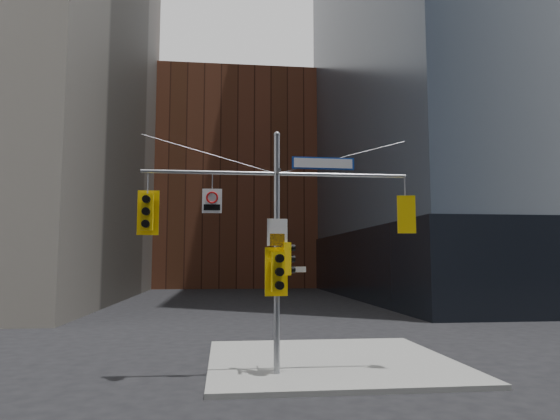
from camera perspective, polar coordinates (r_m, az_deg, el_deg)
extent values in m
plane|color=black|center=(13.26, 0.60, -20.67)|extent=(160.00, 160.00, 0.00)
cube|color=gray|center=(17.41, 5.74, -16.78)|extent=(8.00, 8.00, 0.15)
cube|color=black|center=(53.61, 27.16, -5.58)|extent=(36.40, 36.40, 6.00)
cube|color=brown|center=(71.52, -5.13, 2.76)|extent=(26.00, 20.00, 28.00)
cylinder|color=gray|center=(14.80, -0.37, -5.03)|extent=(0.18, 0.18, 7.20)
sphere|color=gray|center=(15.28, -0.36, 8.60)|extent=(0.20, 0.20, 0.20)
cylinder|color=gray|center=(14.95, -8.03, 4.27)|extent=(4.00, 0.11, 0.11)
cylinder|color=gray|center=(15.36, 7.10, 3.99)|extent=(4.00, 0.11, 0.11)
cylinder|color=gray|center=(14.68, -0.22, 4.40)|extent=(0.10, 0.70, 0.10)
cylinder|color=gray|center=(15.05, -8.00, 6.33)|extent=(4.00, 0.02, 1.12)
cylinder|color=gray|center=(15.46, 7.07, 5.99)|extent=(4.00, 0.02, 1.12)
cube|color=yellow|center=(14.95, -14.95, -0.23)|extent=(0.35, 0.25, 1.06)
cube|color=yellow|center=(15.13, -14.84, -0.30)|extent=(0.63, 0.05, 1.32)
cylinder|color=black|center=(14.79, -15.04, 1.21)|extent=(0.22, 0.17, 0.22)
cylinder|color=black|center=(14.86, -14.99, 1.17)|extent=(0.19, 0.02, 0.19)
cylinder|color=black|center=(14.75, -15.08, -0.16)|extent=(0.22, 0.17, 0.22)
cylinder|color=black|center=(14.83, -15.02, -0.19)|extent=(0.19, 0.02, 0.19)
cylinder|color=black|center=(14.72, -15.11, -1.53)|extent=(0.22, 0.17, 0.22)
cylinder|color=black|center=(14.80, -15.06, -1.55)|extent=(0.19, 0.02, 0.19)
cube|color=yellow|center=(15.79, 14.15, -0.54)|extent=(0.33, 0.26, 0.93)
cube|color=yellow|center=(15.63, 14.25, -0.49)|extent=(0.55, 0.13, 1.16)
cylinder|color=black|center=(15.99, 14.00, 0.51)|extent=(0.22, 0.17, 0.20)
cylinder|color=black|center=(15.92, 14.05, 0.54)|extent=(0.17, 0.05, 0.17)
cylinder|color=black|center=(15.96, 14.03, -0.60)|extent=(0.22, 0.17, 0.20)
cylinder|color=black|center=(15.89, 14.08, -0.57)|extent=(0.17, 0.05, 0.17)
cylinder|color=black|center=(15.94, 14.06, -1.71)|extent=(0.22, 0.17, 0.20)
cylinder|color=black|center=(15.87, 14.10, -1.69)|extent=(0.17, 0.05, 0.17)
cube|color=yellow|center=(14.83, 0.71, -5.59)|extent=(0.27, 0.34, 0.97)
cylinder|color=black|center=(14.89, 1.40, -4.35)|extent=(0.18, 0.22, 0.20)
cylinder|color=black|center=(14.87, 1.13, -4.34)|extent=(0.04, 0.18, 0.18)
cylinder|color=black|center=(14.88, 1.40, -5.59)|extent=(0.18, 0.22, 0.20)
cylinder|color=black|center=(14.86, 1.13, -5.59)|extent=(0.04, 0.18, 0.18)
cylinder|color=black|center=(14.89, 1.41, -6.84)|extent=(0.18, 0.22, 0.20)
cylinder|color=black|center=(14.86, 1.13, -6.84)|extent=(0.04, 0.18, 0.18)
cube|color=yellow|center=(14.52, -0.25, -7.07)|extent=(0.40, 0.31, 1.15)
cube|color=yellow|center=(14.72, -0.43, -7.05)|extent=(0.68, 0.13, 1.43)
cylinder|color=black|center=(14.31, -0.05, -5.55)|extent=(0.26, 0.20, 0.24)
cylinder|color=black|center=(14.39, -0.13, -5.55)|extent=(0.21, 0.05, 0.21)
cylinder|color=black|center=(14.31, -0.05, -7.09)|extent=(0.26, 0.20, 0.24)
cylinder|color=black|center=(14.40, -0.13, -7.08)|extent=(0.21, 0.05, 0.21)
cylinder|color=black|center=(14.32, -0.05, -8.62)|extent=(0.26, 0.20, 0.24)
cylinder|color=#0CE559|center=(14.41, -0.13, -8.60)|extent=(0.21, 0.05, 0.21)
cube|color=#103698|center=(15.30, 4.96, 5.33)|extent=(1.93, 0.09, 0.38)
cube|color=silver|center=(15.28, 4.98, 5.35)|extent=(1.81, 0.05, 0.29)
cube|color=silver|center=(14.80, -7.77, 1.04)|extent=(0.58, 0.05, 0.72)
torus|color=#B20A0A|center=(14.79, -7.77, 1.42)|extent=(0.36, 0.06, 0.36)
cube|color=black|center=(14.76, -7.79, 0.31)|extent=(0.48, 0.03, 0.17)
cube|color=silver|center=(14.70, -0.32, -2.56)|extent=(0.61, 0.12, 0.80)
cube|color=#D88C00|center=(14.67, -0.31, -3.42)|extent=(0.44, 0.07, 0.36)
cube|color=silver|center=(14.86, 1.37, -6.80)|extent=(0.83, 0.14, 0.17)
cube|color=#145926|center=(15.26, -0.55, -7.92)|extent=(0.05, 0.72, 0.14)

